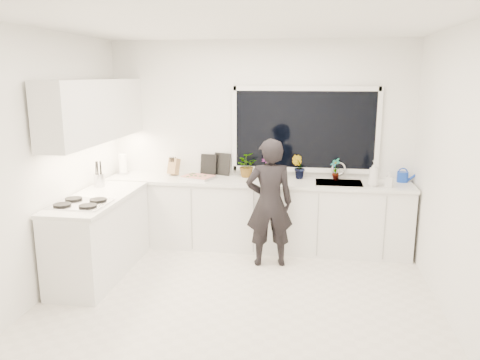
# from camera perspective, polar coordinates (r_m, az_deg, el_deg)

# --- Properties ---
(floor) EXTENTS (4.00, 3.50, 0.02)m
(floor) POSITION_cam_1_polar(r_m,az_deg,el_deg) (5.01, -0.03, -14.08)
(floor) COLOR beige
(floor) RESTS_ON ground
(wall_back) EXTENTS (4.00, 0.02, 2.70)m
(wall_back) POSITION_cam_1_polar(r_m,az_deg,el_deg) (6.29, 2.36, 4.46)
(wall_back) COLOR white
(wall_back) RESTS_ON ground
(wall_left) EXTENTS (0.02, 3.50, 2.70)m
(wall_left) POSITION_cam_1_polar(r_m,az_deg,el_deg) (5.25, -22.29, 1.88)
(wall_left) COLOR white
(wall_left) RESTS_ON ground
(wall_right) EXTENTS (0.02, 3.50, 2.70)m
(wall_right) POSITION_cam_1_polar(r_m,az_deg,el_deg) (4.71, 24.91, 0.50)
(wall_right) COLOR white
(wall_right) RESTS_ON ground
(ceiling) EXTENTS (4.00, 3.50, 0.02)m
(ceiling) POSITION_cam_1_polar(r_m,az_deg,el_deg) (4.50, -0.04, 18.57)
(ceiling) COLOR white
(ceiling) RESTS_ON wall_back
(window) EXTENTS (1.80, 0.02, 1.00)m
(window) POSITION_cam_1_polar(r_m,az_deg,el_deg) (6.19, 7.90, 6.09)
(window) COLOR black
(window) RESTS_ON wall_back
(base_cabinets_back) EXTENTS (3.92, 0.58, 0.88)m
(base_cabinets_back) POSITION_cam_1_polar(r_m,az_deg,el_deg) (6.19, 1.97, -4.33)
(base_cabinets_back) COLOR white
(base_cabinets_back) RESTS_ON floor
(base_cabinets_left) EXTENTS (0.58, 1.60, 0.88)m
(base_cabinets_left) POSITION_cam_1_polar(r_m,az_deg,el_deg) (5.62, -16.69, -6.65)
(base_cabinets_left) COLOR white
(base_cabinets_left) RESTS_ON floor
(countertop_back) EXTENTS (3.94, 0.62, 0.04)m
(countertop_back) POSITION_cam_1_polar(r_m,az_deg,el_deg) (6.06, 2.00, -0.19)
(countertop_back) COLOR silver
(countertop_back) RESTS_ON base_cabinets_back
(countertop_left) EXTENTS (0.62, 1.60, 0.04)m
(countertop_left) POSITION_cam_1_polar(r_m,az_deg,el_deg) (5.49, -16.99, -2.11)
(countertop_left) COLOR silver
(countertop_left) RESTS_ON base_cabinets_left
(upper_cabinets) EXTENTS (0.34, 2.10, 0.70)m
(upper_cabinets) POSITION_cam_1_polar(r_m,az_deg,el_deg) (5.70, -17.20, 8.11)
(upper_cabinets) COLOR white
(upper_cabinets) RESTS_ON wall_left
(sink) EXTENTS (0.58, 0.42, 0.14)m
(sink) POSITION_cam_1_polar(r_m,az_deg,el_deg) (6.05, 11.93, -0.77)
(sink) COLOR silver
(sink) RESTS_ON countertop_back
(faucet) EXTENTS (0.03, 0.03, 0.22)m
(faucet) POSITION_cam_1_polar(r_m,az_deg,el_deg) (6.21, 11.90, 1.09)
(faucet) COLOR silver
(faucet) RESTS_ON countertop_back
(stovetop) EXTENTS (0.56, 0.48, 0.03)m
(stovetop) POSITION_cam_1_polar(r_m,az_deg,el_deg) (5.19, -18.86, -2.69)
(stovetop) COLOR black
(stovetop) RESTS_ON countertop_left
(person) EXTENTS (0.62, 0.47, 1.54)m
(person) POSITION_cam_1_polar(r_m,az_deg,el_deg) (5.55, 3.61, -2.80)
(person) COLOR black
(person) RESTS_ON floor
(pizza_tray) EXTENTS (0.49, 0.43, 0.03)m
(pizza_tray) POSITION_cam_1_polar(r_m,az_deg,el_deg) (6.16, -5.13, 0.32)
(pizza_tray) COLOR silver
(pizza_tray) RESTS_ON countertop_back
(pizza) EXTENTS (0.44, 0.38, 0.01)m
(pizza) POSITION_cam_1_polar(r_m,az_deg,el_deg) (6.16, -5.13, 0.48)
(pizza) COLOR red
(pizza) RESTS_ON pizza_tray
(watering_can) EXTENTS (0.16, 0.16, 0.13)m
(watering_can) POSITION_cam_1_polar(r_m,az_deg,el_deg) (6.28, 19.20, 0.36)
(watering_can) COLOR #1238AD
(watering_can) RESTS_ON countertop_back
(paper_towel_roll) EXTENTS (0.13, 0.13, 0.26)m
(paper_towel_roll) POSITION_cam_1_polar(r_m,az_deg,el_deg) (6.60, -14.07, 1.83)
(paper_towel_roll) COLOR white
(paper_towel_roll) RESTS_ON countertop_back
(knife_block) EXTENTS (0.16, 0.14, 0.22)m
(knife_block) POSITION_cam_1_polar(r_m,az_deg,el_deg) (6.40, -8.07, 1.58)
(knife_block) COLOR #915C43
(knife_block) RESTS_ON countertop_back
(utensil_crock) EXTENTS (0.13, 0.13, 0.16)m
(utensil_crock) POSITION_cam_1_polar(r_m,az_deg,el_deg) (5.93, -16.78, -0.01)
(utensil_crock) COLOR silver
(utensil_crock) RESTS_ON countertop_left
(picture_frame_large) EXTENTS (0.22, 0.05, 0.28)m
(picture_frame_large) POSITION_cam_1_polar(r_m,az_deg,el_deg) (6.38, -3.87, 1.91)
(picture_frame_large) COLOR black
(picture_frame_large) RESTS_ON countertop_back
(picture_frame_small) EXTENTS (0.24, 0.11, 0.30)m
(picture_frame_small) POSITION_cam_1_polar(r_m,az_deg,el_deg) (6.34, -2.21, 1.96)
(picture_frame_small) COLOR black
(picture_frame_small) RESTS_ON countertop_back
(herb_plants) EXTENTS (1.44, 0.36, 0.31)m
(herb_plants) POSITION_cam_1_polar(r_m,az_deg,el_deg) (6.17, 3.51, 1.66)
(herb_plants) COLOR #26662D
(herb_plants) RESTS_ON countertop_back
(soap_bottles) EXTENTS (0.32, 0.17, 0.32)m
(soap_bottles) POSITION_cam_1_polar(r_m,az_deg,el_deg) (5.91, 16.40, 0.59)
(soap_bottles) COLOR #D8BF66
(soap_bottles) RESTS_ON countertop_back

